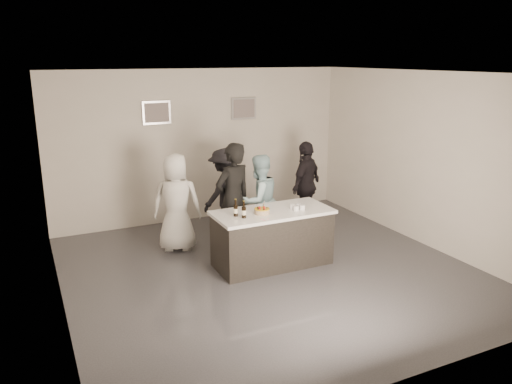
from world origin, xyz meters
TOP-DOWN VIEW (x-y plane):
  - floor at (0.00, 0.00)m, footprint 6.00×6.00m
  - ceiling at (0.00, 0.00)m, footprint 6.00×6.00m
  - wall_back at (0.00, 3.00)m, footprint 6.00×0.04m
  - wall_front at (0.00, -3.00)m, footprint 6.00×0.04m
  - wall_left at (-3.00, 0.00)m, footprint 0.04×6.00m
  - wall_right at (3.00, 0.00)m, footprint 0.04×6.00m
  - picture_left at (-0.90, 2.97)m, footprint 0.54×0.04m
  - picture_right at (0.90, 2.97)m, footprint 0.54×0.04m
  - bar_counter at (0.15, 0.22)m, footprint 1.86×0.86m
  - cake at (-0.06, 0.15)m, footprint 0.24×0.24m
  - beer_bottle_a at (-0.48, 0.21)m, footprint 0.07×0.07m
  - beer_bottle_b at (-0.40, 0.08)m, footprint 0.07×0.07m
  - tumbler_cluster at (0.54, 0.12)m, footprint 0.19×0.19m
  - candles at (-0.16, -0.13)m, footprint 0.24×0.08m
  - person_main_black at (-0.21, 0.93)m, footprint 0.79×0.63m
  - person_main_blue at (0.34, 1.09)m, footprint 0.91×0.78m
  - person_guest_left at (-1.01, 1.50)m, footprint 0.97×0.82m
  - person_guest_right at (1.56, 1.55)m, footprint 1.06×0.89m
  - person_guest_back at (0.06, 1.98)m, footprint 1.19×1.02m

SIDE VIEW (x-z plane):
  - floor at x=0.00m, z-range 0.00..0.00m
  - bar_counter at x=0.15m, z-range 0.00..0.90m
  - person_guest_back at x=0.06m, z-range 0.00..1.60m
  - person_main_blue at x=0.34m, z-range 0.00..1.62m
  - person_guest_left at x=-1.01m, z-range 0.00..1.68m
  - person_guest_right at x=1.56m, z-range 0.00..1.69m
  - candles at x=-0.16m, z-range 0.90..0.91m
  - cake at x=-0.06m, z-range 0.90..0.97m
  - tumbler_cluster at x=0.54m, z-range 0.90..0.98m
  - person_main_black at x=-0.21m, z-range 0.00..1.89m
  - beer_bottle_a at x=-0.48m, z-range 0.90..1.16m
  - beer_bottle_b at x=-0.40m, z-range 0.90..1.16m
  - wall_back at x=0.00m, z-range 0.00..3.00m
  - wall_front at x=0.00m, z-range 0.00..3.00m
  - wall_left at x=-3.00m, z-range 0.00..3.00m
  - wall_right at x=3.00m, z-range 0.00..3.00m
  - picture_left at x=-0.90m, z-range 1.98..2.42m
  - picture_right at x=0.90m, z-range 1.98..2.42m
  - ceiling at x=0.00m, z-range 3.00..3.00m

